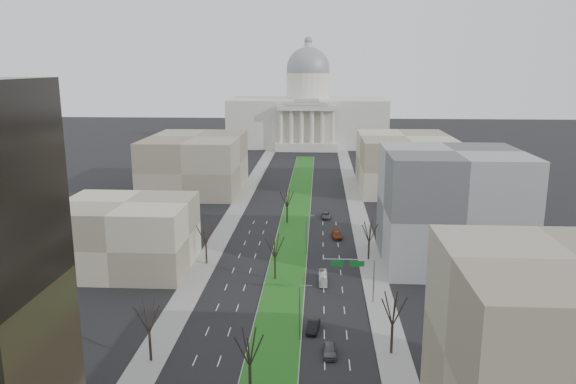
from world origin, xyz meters
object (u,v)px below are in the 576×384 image
at_px(car_grey_far, 326,215).
at_px(box_van, 323,278).
at_px(car_grey_near, 329,350).
at_px(car_red, 337,235).
at_px(car_black, 313,326).

bearing_deg(car_grey_far, box_van, -94.22).
height_order(car_grey_near, car_red, car_grey_near).
bearing_deg(car_black, car_grey_far, 95.41).
distance_m(car_black, car_red, 49.30).
bearing_deg(car_grey_far, car_black, -95.25).
xyz_separation_m(car_grey_near, car_red, (2.58, 56.47, -0.02)).
distance_m(car_red, box_van, 28.91).
xyz_separation_m(car_red, box_van, (-3.42, -28.70, 0.12)).
relative_size(car_black, car_red, 0.88).
height_order(car_black, car_grey_far, car_black).
bearing_deg(box_van, car_black, -95.18).
distance_m(car_grey_near, car_black, 7.83).
xyz_separation_m(car_black, car_red, (5.06, 49.04, -0.00)).
xyz_separation_m(car_red, car_grey_far, (-2.44, 18.11, -0.05)).
xyz_separation_m(car_grey_near, car_grey_far, (0.14, 74.58, -0.07)).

